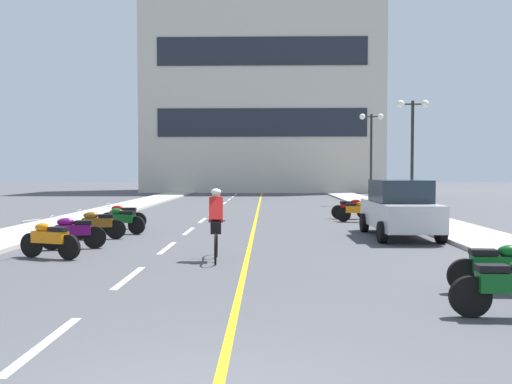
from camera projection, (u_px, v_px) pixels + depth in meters
name	position (u px, v px, depth m)	size (l,w,h in m)	color
ground_plane	(252.00, 215.00, 25.43)	(140.00, 140.00, 0.00)	#47474C
curb_left	(120.00, 209.00, 28.58)	(2.40, 72.00, 0.12)	#B7B2A8
curb_right	(388.00, 209.00, 28.28)	(2.40, 72.00, 0.12)	#B7B2A8
lane_dash_0	(44.00, 343.00, 6.49)	(0.14, 2.20, 0.01)	silver
lane_dash_1	(129.00, 277.00, 10.49)	(0.14, 2.20, 0.01)	silver
lane_dash_2	(167.00, 248.00, 14.49)	(0.14, 2.20, 0.01)	silver
lane_dash_3	(189.00, 231.00, 18.48)	(0.14, 2.20, 0.01)	silver
lane_dash_4	(203.00, 220.00, 22.48)	(0.14, 2.20, 0.01)	silver
lane_dash_5	(212.00, 213.00, 26.47)	(0.14, 2.20, 0.01)	silver
lane_dash_6	(219.00, 207.00, 30.47)	(0.14, 2.20, 0.01)	silver
lane_dash_7	(225.00, 203.00, 34.46)	(0.14, 2.20, 0.01)	silver
lane_dash_8	(229.00, 199.00, 38.46)	(0.14, 2.20, 0.01)	silver
lane_dash_9	(233.00, 197.00, 42.46)	(0.14, 2.20, 0.01)	silver
lane_dash_10	(236.00, 194.00, 46.45)	(0.14, 2.20, 0.01)	silver
lane_dash_11	(238.00, 193.00, 50.45)	(0.14, 2.20, 0.01)	silver
centre_line_yellow	(258.00, 210.00, 28.43)	(0.12, 66.00, 0.01)	gold
office_building	(262.00, 83.00, 53.62)	(23.11, 9.47, 21.83)	beige
street_lamp_mid	(412.00, 131.00, 24.09)	(1.46, 0.36, 5.19)	black
street_lamp_far	(371.00, 138.00, 32.54)	(1.46, 0.36, 5.47)	black
parked_car_near	(400.00, 208.00, 16.80)	(1.94, 4.21, 1.82)	black
motorcycle_0	(511.00, 285.00, 7.60)	(1.70, 0.60, 0.92)	black
motorcycle_1	(499.00, 267.00, 9.08)	(1.70, 0.60, 0.92)	black
motorcycle_2	(49.00, 239.00, 12.75)	(1.65, 0.77, 0.92)	black
motorcycle_3	(73.00, 232.00, 14.23)	(1.67, 0.68, 0.92)	black
motorcycle_4	(97.00, 224.00, 16.28)	(1.70, 0.60, 0.92)	black
motorcycle_5	(121.00, 220.00, 17.71)	(1.66, 0.72, 0.92)	black
motorcycle_6	(123.00, 216.00, 19.21)	(1.70, 0.60, 0.92)	black
motorcycle_7	(357.00, 211.00, 21.71)	(1.67, 0.69, 0.92)	black
motorcycle_8	(351.00, 208.00, 23.12)	(1.70, 0.60, 0.92)	black
cyclist_rider	(216.00, 223.00, 12.49)	(0.42, 1.77, 1.71)	black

